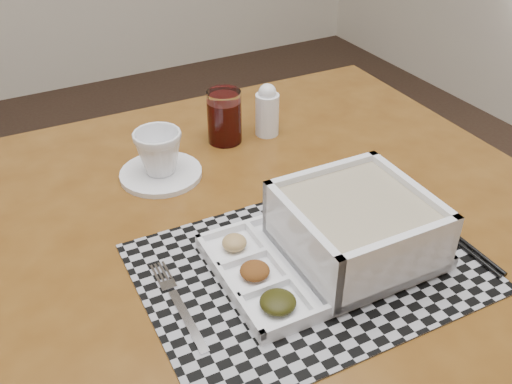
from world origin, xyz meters
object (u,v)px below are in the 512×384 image
Objects in this scene: serving_tray at (347,235)px; juice_glass at (224,118)px; creamer_bottle at (267,110)px; dining_table at (275,258)px; cup at (159,152)px.

juice_glass is at bearing 90.15° from serving_tray.
creamer_bottle is (0.09, -0.01, 0.00)m from juice_glass.
dining_table is 0.33m from creamer_bottle.
creamer_bottle is at bearing -8.90° from juice_glass.
dining_table is 0.18m from serving_tray.
cup is at bearing -168.74° from creamer_bottle.
cup is at bearing -158.39° from juice_glass.
dining_table is at bearing -116.57° from creamer_bottle.
serving_tray is 3.03× the size of juice_glass.
cup is (-0.11, 0.22, 0.13)m from dining_table.
juice_glass is at bearing 0.03° from cup.
cup is at bearing 115.11° from serving_tray.
creamer_bottle is (0.25, 0.05, 0.00)m from cup.
serving_tray reaches higher than cup.
serving_tray is at bearing -102.55° from creamer_bottle.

